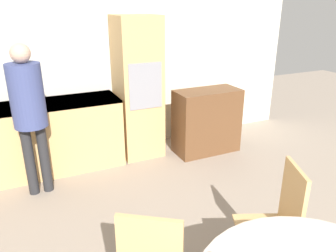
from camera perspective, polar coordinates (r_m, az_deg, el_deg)
The scene contains 6 objects.
wall_back at distance 4.64m, azimuth -12.36°, elevation 10.85°, with size 6.32×0.05×2.60m.
kitchen_counter at distance 4.42m, azimuth -24.21°, elevation -2.32°, with size 2.46×0.60×0.91m.
oven_unit at distance 4.52m, azimuth -5.27°, elevation 6.55°, with size 0.56×0.59×1.92m.
sideboard at distance 4.73m, azimuth 6.74°, elevation 0.83°, with size 0.92×0.45×0.92m.
chair_far_right at distance 2.67m, azimuth 18.60°, elevation -15.22°, with size 0.53×0.53×0.98m.
person_standing at distance 3.75m, azimuth -23.13°, elevation 3.33°, with size 0.35×0.35×1.69m.
Camera 1 is at (-1.02, 0.59, 2.07)m, focal length 35.00 mm.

